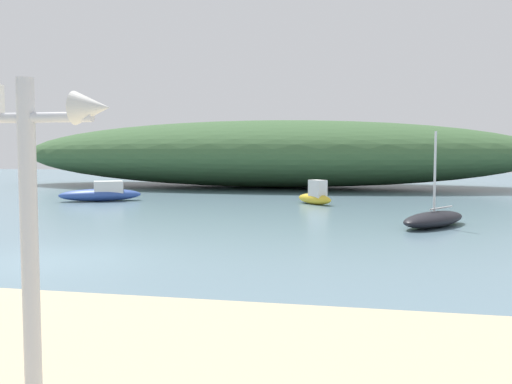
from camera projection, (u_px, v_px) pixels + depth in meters
The scene contains 5 objects.
ground_plane at pixel (58, 260), 13.62m from camera, with size 120.00×120.00×0.00m, color slate.
distant_hill at pixel (269, 154), 41.32m from camera, with size 37.96×13.50×4.79m, color #3D6038.
motorboat_off_point at pixel (102, 193), 29.43m from camera, with size 4.26×3.13×1.04m.
sailboat_west_reach at pixel (434, 219), 19.50m from camera, with size 2.93×3.69×3.27m.
motorboat_mid_channel at pixel (316, 196), 27.64m from camera, with size 2.15×2.20×1.20m.
Camera 1 is at (7.42, -12.21, 2.61)m, focal length 39.87 mm.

